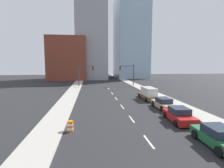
{
  "coord_description": "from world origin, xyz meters",
  "views": [
    {
      "loc": [
        -4.38,
        -3.18,
        5.9
      ],
      "look_at": [
        -0.33,
        29.42,
        2.2
      ],
      "focal_mm": 28.0,
      "sensor_mm": 36.0,
      "label": 1
    }
  ],
  "objects_px": {
    "traffic_barrel": "(70,126)",
    "sedan_red": "(179,115)",
    "traffic_signal_left": "(83,72)",
    "traffic_signal_right": "(129,72)",
    "sedan_green": "(219,137)",
    "box_truck_brown": "(148,94)",
    "sedan_tan": "(164,104)"
  },
  "relations": [
    {
      "from": "sedan_tan",
      "to": "sedan_red",
      "type": "bearing_deg",
      "value": -98.27
    },
    {
      "from": "traffic_barrel",
      "to": "sedan_green",
      "type": "bearing_deg",
      "value": -20.72
    },
    {
      "from": "traffic_signal_right",
      "to": "sedan_red",
      "type": "height_order",
      "value": "traffic_signal_right"
    },
    {
      "from": "traffic_signal_right",
      "to": "sedan_red",
      "type": "xyz_separation_m",
      "value": [
        -1.56,
        -30.3,
        -3.12
      ]
    },
    {
      "from": "sedan_green",
      "to": "box_truck_brown",
      "type": "xyz_separation_m",
      "value": [
        0.6,
        17.13,
        0.29
      ]
    },
    {
      "from": "sedan_red",
      "to": "box_truck_brown",
      "type": "distance_m",
      "value": 11.63
    },
    {
      "from": "traffic_signal_right",
      "to": "sedan_tan",
      "type": "xyz_separation_m",
      "value": [
        -0.94,
        -25.04,
        -3.12
      ]
    },
    {
      "from": "traffic_barrel",
      "to": "sedan_tan",
      "type": "height_order",
      "value": "sedan_tan"
    },
    {
      "from": "traffic_signal_left",
      "to": "box_truck_brown",
      "type": "distance_m",
      "value": 22.2
    },
    {
      "from": "traffic_barrel",
      "to": "sedan_green",
      "type": "relative_size",
      "value": 0.21
    },
    {
      "from": "sedan_red",
      "to": "sedan_tan",
      "type": "relative_size",
      "value": 0.96
    },
    {
      "from": "traffic_barrel",
      "to": "sedan_red",
      "type": "bearing_deg",
      "value": 7.21
    },
    {
      "from": "traffic_signal_right",
      "to": "box_truck_brown",
      "type": "height_order",
      "value": "traffic_signal_right"
    },
    {
      "from": "traffic_signal_left",
      "to": "sedan_green",
      "type": "distance_m",
      "value": 37.61
    },
    {
      "from": "traffic_signal_right",
      "to": "sedan_green",
      "type": "xyz_separation_m",
      "value": [
        -1.49,
        -35.82,
        -3.13
      ]
    },
    {
      "from": "traffic_barrel",
      "to": "box_truck_brown",
      "type": "xyz_separation_m",
      "value": [
        11.56,
        12.99,
        0.48
      ]
    },
    {
      "from": "traffic_signal_right",
      "to": "sedan_red",
      "type": "distance_m",
      "value": 30.5
    },
    {
      "from": "sedan_red",
      "to": "traffic_signal_right",
      "type": "bearing_deg",
      "value": 90.02
    },
    {
      "from": "traffic_signal_left",
      "to": "box_truck_brown",
      "type": "height_order",
      "value": "traffic_signal_left"
    },
    {
      "from": "traffic_signal_left",
      "to": "box_truck_brown",
      "type": "relative_size",
      "value": 0.96
    },
    {
      "from": "traffic_signal_left",
      "to": "sedan_green",
      "type": "height_order",
      "value": "traffic_signal_left"
    },
    {
      "from": "traffic_barrel",
      "to": "sedan_tan",
      "type": "relative_size",
      "value": 0.2
    },
    {
      "from": "traffic_barrel",
      "to": "sedan_red",
      "type": "distance_m",
      "value": 10.98
    },
    {
      "from": "traffic_barrel",
      "to": "box_truck_brown",
      "type": "height_order",
      "value": "box_truck_brown"
    },
    {
      "from": "traffic_signal_right",
      "to": "sedan_tan",
      "type": "distance_m",
      "value": 25.25
    },
    {
      "from": "traffic_signal_left",
      "to": "sedan_green",
      "type": "relative_size",
      "value": 1.28
    },
    {
      "from": "traffic_signal_left",
      "to": "traffic_barrel",
      "type": "relative_size",
      "value": 6.18
    },
    {
      "from": "sedan_tan",
      "to": "box_truck_brown",
      "type": "height_order",
      "value": "box_truck_brown"
    },
    {
      "from": "traffic_signal_left",
      "to": "traffic_signal_right",
      "type": "relative_size",
      "value": 1.0
    },
    {
      "from": "traffic_signal_left",
      "to": "traffic_barrel",
      "type": "bearing_deg",
      "value": -89.86
    },
    {
      "from": "traffic_signal_right",
      "to": "box_truck_brown",
      "type": "distance_m",
      "value": 18.92
    },
    {
      "from": "traffic_signal_right",
      "to": "sedan_green",
      "type": "bearing_deg",
      "value": -92.39
    }
  ]
}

